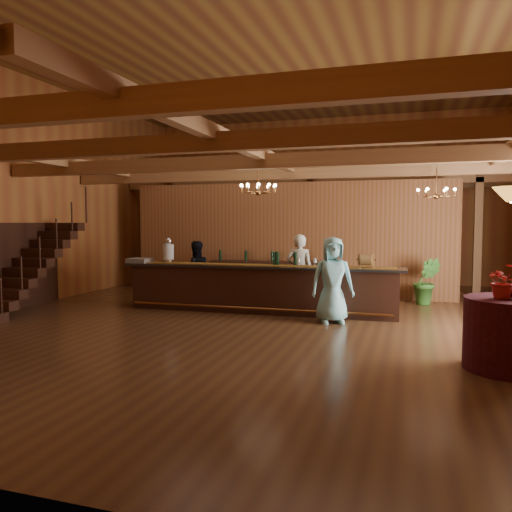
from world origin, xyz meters
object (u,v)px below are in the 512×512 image
(raffle_drum, at_px, (366,260))
(staff_second, at_px, (196,272))
(chandelier_left, at_px, (258,188))
(floor_plant, at_px, (426,281))
(backbar_shelf, at_px, (272,279))
(beverage_dispenser, at_px, (168,251))
(chandelier_right, at_px, (436,192))
(guest, at_px, (332,280))
(round_table, at_px, (508,334))
(tasting_bar, at_px, (260,288))
(bartender, at_px, (300,271))

(raffle_drum, xyz_separation_m, staff_second, (-4.18, 0.64, -0.46))
(chandelier_left, xyz_separation_m, floor_plant, (3.56, 2.45, -2.17))
(raffle_drum, distance_m, floor_plant, 2.62)
(backbar_shelf, bearing_deg, beverage_dispenser, -134.30)
(chandelier_right, relative_size, guest, 0.46)
(guest, bearing_deg, round_table, -61.73)
(tasting_bar, bearing_deg, beverage_dispenser, 178.69)
(backbar_shelf, bearing_deg, floor_plant, -5.89)
(chandelier_left, xyz_separation_m, chandelier_right, (3.68, 1.30, -0.08))
(beverage_dispenser, height_order, guest, guest)
(floor_plant, bearing_deg, chandelier_right, -83.83)
(raffle_drum, bearing_deg, backbar_shelf, 139.35)
(round_table, xyz_separation_m, chandelier_left, (-4.47, 2.91, 2.25))
(chandelier_left, height_order, guest, chandelier_left)
(beverage_dispenser, xyz_separation_m, floor_plant, (5.86, 2.19, -0.77))
(tasting_bar, bearing_deg, chandelier_right, 14.52)
(round_table, height_order, staff_second, staff_second)
(staff_second, bearing_deg, tasting_bar, 123.86)
(chandelier_right, distance_m, bartender, 3.50)
(raffle_drum, distance_m, backbar_shelf, 3.61)
(beverage_dispenser, relative_size, chandelier_right, 0.75)
(chandelier_right, relative_size, floor_plant, 0.69)
(chandelier_right, bearing_deg, floor_plant, 96.17)
(backbar_shelf, relative_size, chandelier_left, 4.25)
(beverage_dispenser, height_order, chandelier_right, chandelier_right)
(chandelier_right, relative_size, bartender, 0.46)
(beverage_dispenser, distance_m, guest, 4.09)
(staff_second, bearing_deg, beverage_dispenser, 19.76)
(backbar_shelf, distance_m, chandelier_right, 4.79)
(tasting_bar, height_order, round_table, tasting_bar)
(backbar_shelf, xyz_separation_m, floor_plant, (3.95, -0.10, 0.10))
(raffle_drum, relative_size, staff_second, 0.22)
(guest, bearing_deg, floor_plant, 37.16)
(beverage_dispenser, xyz_separation_m, backbar_shelf, (1.92, 2.29, -0.87))
(guest, distance_m, floor_plant, 3.46)
(guest, bearing_deg, staff_second, 139.47)
(beverage_dispenser, bearing_deg, backbar_shelf, 50.09)
(round_table, distance_m, guest, 3.74)
(chandelier_left, xyz_separation_m, staff_second, (-1.90, 0.90, -1.97))
(tasting_bar, height_order, raffle_drum, raffle_drum)
(staff_second, bearing_deg, chandelier_right, 147.04)
(beverage_dispenser, relative_size, chandelier_left, 0.75)
(beverage_dispenser, xyz_separation_m, staff_second, (0.41, 0.63, -0.57))
(tasting_bar, height_order, beverage_dispenser, beverage_dispenser)
(tasting_bar, bearing_deg, round_table, -36.27)
(chandelier_right, bearing_deg, staff_second, -175.83)
(raffle_drum, distance_m, staff_second, 4.26)
(chandelier_left, bearing_deg, tasting_bar, 99.29)
(beverage_dispenser, relative_size, backbar_shelf, 0.18)
(tasting_bar, distance_m, floor_plant, 4.21)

